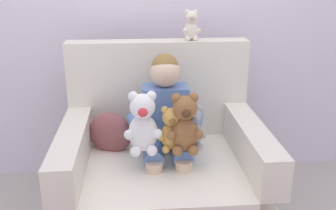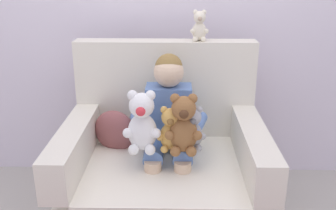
# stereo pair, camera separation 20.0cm
# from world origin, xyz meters

# --- Properties ---
(armchair) EXTENTS (1.12, 0.93, 1.04)m
(armchair) POSITION_xyz_m (0.00, 0.05, 0.32)
(armchair) COLOR silver
(armchair) RESTS_ON ground
(seated_child) EXTENTS (0.45, 0.39, 0.82)m
(seated_child) POSITION_xyz_m (0.03, 0.08, 0.64)
(seated_child) COLOR #597AB7
(seated_child) RESTS_ON armchair
(plush_grey) EXTENTS (0.14, 0.12, 0.24)m
(plush_grey) POSITION_xyz_m (0.16, -0.07, 0.65)
(plush_grey) COLOR #9E9EA3
(plush_grey) RESTS_ON armchair
(plush_white) EXTENTS (0.20, 0.16, 0.34)m
(plush_white) POSITION_xyz_m (-0.11, -0.10, 0.70)
(plush_white) COLOR white
(plush_white) RESTS_ON armchair
(plush_brown) EXTENTS (0.19, 0.16, 0.33)m
(plush_brown) POSITION_xyz_m (0.11, -0.11, 0.69)
(plush_brown) COLOR brown
(plush_brown) RESTS_ON armchair
(plush_honey) EXTENTS (0.15, 0.12, 0.25)m
(plush_honey) POSITION_xyz_m (0.04, -0.09, 0.65)
(plush_honey) COLOR gold
(plush_honey) RESTS_ON armchair
(plush_cream_on_backrest) EXTENTS (0.11, 0.09, 0.19)m
(plush_cream_on_backrest) POSITION_xyz_m (0.21, 0.39, 1.13)
(plush_cream_on_backrest) COLOR silver
(plush_cream_on_backrest) RESTS_ON armchair
(throw_pillow) EXTENTS (0.28, 0.18, 0.26)m
(throw_pillow) POSITION_xyz_m (-0.30, 0.17, 0.53)
(throw_pillow) COLOR #8C4C4C
(throw_pillow) RESTS_ON armchair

